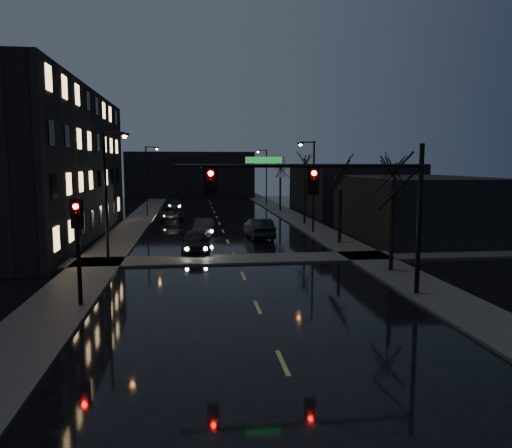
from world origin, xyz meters
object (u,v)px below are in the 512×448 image
object	(u,v)px
oncoming_car_b	(204,227)
lead_car	(259,228)
oncoming_car_c	(171,213)
oncoming_car_a	(196,241)
oncoming_car_d	(175,205)

from	to	relation	value
oncoming_car_b	lead_car	bearing A→B (deg)	-20.07
oncoming_car_c	oncoming_car_a	bearing A→B (deg)	-86.50
oncoming_car_a	oncoming_car_d	bearing A→B (deg)	96.05
oncoming_car_a	lead_car	xyz separation A→B (m)	(5.18, 5.98, 0.02)
oncoming_car_a	oncoming_car_d	size ratio (longest dim) A/B	1.01
oncoming_car_b	lead_car	xyz separation A→B (m)	(4.47, -2.19, 0.11)
oncoming_car_b	oncoming_car_d	xyz separation A→B (m)	(-3.17, 24.01, -0.04)
oncoming_car_a	lead_car	distance (m)	7.91
lead_car	oncoming_car_c	bearing A→B (deg)	-65.33
oncoming_car_d	oncoming_car_c	bearing A→B (deg)	-94.77
oncoming_car_d	lead_car	world-z (taller)	lead_car
oncoming_car_b	oncoming_car_d	world-z (taller)	oncoming_car_b
oncoming_car_c	oncoming_car_d	xyz separation A→B (m)	(-0.01, 12.16, -0.08)
oncoming_car_c	oncoming_car_d	distance (m)	12.16
oncoming_car_b	oncoming_car_c	size ratio (longest dim) A/B	0.80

